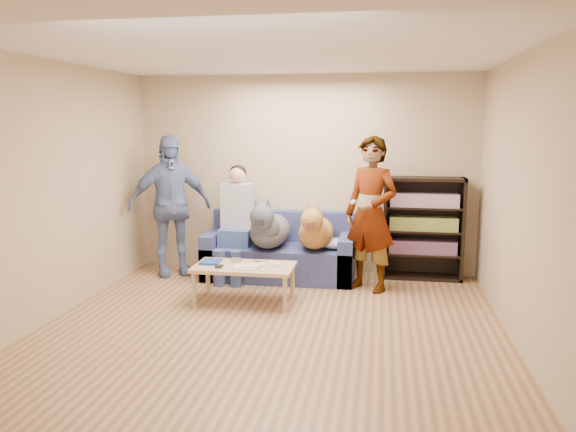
% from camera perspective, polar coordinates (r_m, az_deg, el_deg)
% --- Properties ---
extents(ground, '(5.00, 5.00, 0.00)m').
position_cam_1_polar(ground, '(5.35, -2.18, -12.20)').
color(ground, brown).
rests_on(ground, ground).
extents(ceiling, '(5.00, 5.00, 0.00)m').
position_cam_1_polar(ceiling, '(5.01, -2.38, 16.61)').
color(ceiling, white).
rests_on(ceiling, ground).
extents(wall_back, '(4.50, 0.00, 4.50)m').
position_cam_1_polar(wall_back, '(7.47, 1.66, 4.26)').
color(wall_back, tan).
rests_on(wall_back, ground).
extents(wall_front, '(4.50, 0.00, 4.50)m').
position_cam_1_polar(wall_front, '(2.67, -13.39, -5.44)').
color(wall_front, tan).
rests_on(wall_front, ground).
extents(wall_left, '(0.00, 5.00, 5.00)m').
position_cam_1_polar(wall_left, '(5.90, -24.19, 2.06)').
color(wall_left, tan).
rests_on(wall_left, ground).
extents(wall_right, '(0.00, 5.00, 5.00)m').
position_cam_1_polar(wall_right, '(5.07, 23.50, 1.02)').
color(wall_right, tan).
rests_on(wall_right, ground).
extents(blanket, '(0.38, 0.32, 0.13)m').
position_cam_1_polar(blanket, '(7.01, 4.76, -2.79)').
color(blanket, '#B0B0B5').
rests_on(blanket, sofa).
extents(person_standing_right, '(0.80, 0.72, 1.83)m').
position_cam_1_polar(person_standing_right, '(6.66, 8.42, 0.18)').
color(person_standing_right, gray).
rests_on(person_standing_right, ground).
extents(person_standing_left, '(1.14, 0.96, 1.83)m').
position_cam_1_polar(person_standing_left, '(7.44, -11.93, 1.05)').
color(person_standing_left, '#7A94C3').
rests_on(person_standing_left, ground).
extents(held_controller, '(0.06, 0.13, 0.03)m').
position_cam_1_polar(held_controller, '(6.44, 6.64, 1.44)').
color(held_controller, white).
rests_on(held_controller, person_standing_right).
extents(notebook_blue, '(0.20, 0.26, 0.03)m').
position_cam_1_polar(notebook_blue, '(6.38, -7.86, -4.62)').
color(notebook_blue, '#1B4095').
rests_on(notebook_blue, coffee_table).
extents(papers, '(0.26, 0.20, 0.02)m').
position_cam_1_polar(papers, '(6.13, -4.25, -5.20)').
color(papers, white).
rests_on(papers, coffee_table).
extents(magazine, '(0.22, 0.17, 0.01)m').
position_cam_1_polar(magazine, '(6.13, -3.93, -5.05)').
color(magazine, beige).
rests_on(magazine, coffee_table).
extents(camera_silver, '(0.11, 0.06, 0.05)m').
position_cam_1_polar(camera_silver, '(6.37, -5.27, -4.49)').
color(camera_silver, '#ABABAF').
rests_on(camera_silver, coffee_table).
extents(controller_a, '(0.04, 0.13, 0.03)m').
position_cam_1_polar(controller_a, '(6.26, -1.76, -4.78)').
color(controller_a, white).
rests_on(controller_a, coffee_table).
extents(controller_b, '(0.09, 0.06, 0.03)m').
position_cam_1_polar(controller_b, '(6.17, -1.17, -4.99)').
color(controller_b, white).
rests_on(controller_b, coffee_table).
extents(headphone_cup_a, '(0.07, 0.07, 0.02)m').
position_cam_1_polar(headphone_cup_a, '(6.17, -2.71, -5.06)').
color(headphone_cup_a, white).
rests_on(headphone_cup_a, coffee_table).
extents(headphone_cup_b, '(0.07, 0.07, 0.02)m').
position_cam_1_polar(headphone_cup_b, '(6.24, -2.55, -4.88)').
color(headphone_cup_b, white).
rests_on(headphone_cup_b, coffee_table).
extents(pen_orange, '(0.13, 0.06, 0.01)m').
position_cam_1_polar(pen_orange, '(6.09, -5.02, -5.34)').
color(pen_orange, orange).
rests_on(pen_orange, coffee_table).
extents(pen_black, '(0.13, 0.08, 0.01)m').
position_cam_1_polar(pen_black, '(6.37, -3.03, -4.64)').
color(pen_black, black).
rests_on(pen_black, coffee_table).
extents(wallet, '(0.07, 0.12, 0.02)m').
position_cam_1_polar(wallet, '(6.18, -7.00, -5.11)').
color(wallet, black).
rests_on(wallet, coffee_table).
extents(sofa, '(1.90, 0.85, 0.82)m').
position_cam_1_polar(sofa, '(7.28, -0.77, -4.01)').
color(sofa, '#515B93').
rests_on(sofa, ground).
extents(person_seated, '(0.40, 0.73, 1.47)m').
position_cam_1_polar(person_seated, '(7.18, -5.32, -0.23)').
color(person_seated, '#3B5183').
rests_on(person_seated, sofa).
extents(dog_gray, '(0.48, 1.28, 0.69)m').
position_cam_1_polar(dog_gray, '(6.99, -1.95, -1.31)').
color(dog_gray, '#52545D').
rests_on(dog_gray, sofa).
extents(dog_tan, '(0.44, 1.18, 0.63)m').
position_cam_1_polar(dog_tan, '(6.95, 2.81, -1.54)').
color(dog_tan, '#A87333').
rests_on(dog_tan, sofa).
extents(coffee_table, '(1.10, 0.60, 0.42)m').
position_cam_1_polar(coffee_table, '(6.24, -4.47, -5.43)').
color(coffee_table, tan).
rests_on(coffee_table, ground).
extents(bookshelf, '(1.00, 0.34, 1.30)m').
position_cam_1_polar(bookshelf, '(7.33, 13.54, -0.99)').
color(bookshelf, black).
rests_on(bookshelf, ground).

